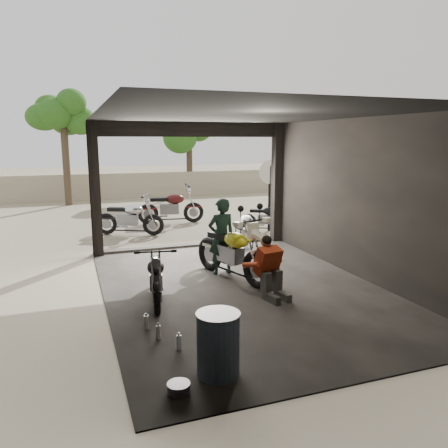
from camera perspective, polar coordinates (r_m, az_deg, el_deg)
ground at (r=8.34m, az=2.30°, el=-8.47°), size 80.00×80.00×0.00m
garage at (r=8.50m, az=0.99°, el=0.84°), size 7.00×7.13×3.20m
boundary_wall at (r=21.60m, az=-11.71°, el=4.98°), size 18.00×0.30×1.20m
tree_left at (r=19.83m, az=-20.34°, el=13.82°), size 2.20×2.20×5.60m
tree_right at (r=22.06m, az=-4.62°, el=12.98°), size 2.20×2.20×5.00m
main_bike at (r=8.73m, az=1.02°, el=-3.06°), size 1.41×2.13×1.31m
left_bike at (r=7.66m, az=-8.91°, el=-6.35°), size 0.86×1.60×1.02m
outside_bike_a at (r=13.09m, az=-12.27°, el=1.18°), size 1.93×1.43×1.21m
outside_bike_b at (r=14.69m, az=-6.95°, el=2.58°), size 2.00×1.01×1.30m
outside_bike_c at (r=13.33m, az=5.69°, el=1.13°), size 1.60×1.28×1.01m
rider at (r=8.99m, az=-0.34°, el=-1.69°), size 0.62×0.44×1.61m
mechanic at (r=7.71m, az=6.24°, el=-5.93°), size 0.68×0.84×1.08m
stool at (r=11.28m, az=2.68°, el=-0.75°), size 0.40×0.40×0.56m
helmet at (r=11.18m, az=2.92°, el=0.39°), size 0.38×0.39×0.33m
oil_drum at (r=5.33m, az=-0.76°, el=-15.58°), size 0.59×0.59×0.79m
sign_post at (r=13.33m, az=6.01°, el=5.22°), size 0.73×0.08×2.18m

